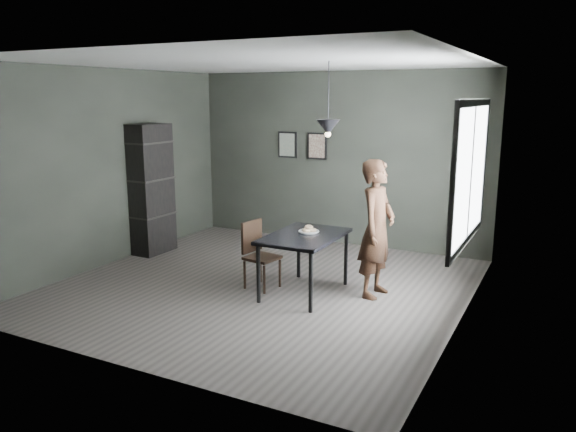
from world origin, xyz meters
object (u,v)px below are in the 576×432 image
at_px(woman, 377,229).
at_px(cafe_table, 304,241).
at_px(wood_chair, 257,250).
at_px(pendant_lamp, 328,127).
at_px(shelf_unit, 151,189).
at_px(white_plate, 309,232).

bearing_deg(woman, cafe_table, 117.65).
bearing_deg(wood_chair, cafe_table, 13.71).
relative_size(woman, pendant_lamp, 1.94).
xyz_separation_m(woman, pendant_lamp, (-0.56, -0.24, 1.21)).
relative_size(shelf_unit, pendant_lamp, 2.31).
xyz_separation_m(woman, shelf_unit, (-3.73, 0.29, 0.16)).
xyz_separation_m(wood_chair, pendant_lamp, (0.89, 0.15, 1.56)).
relative_size(white_plate, shelf_unit, 0.12).
bearing_deg(wood_chair, woman, 24.44).
xyz_separation_m(white_plate, pendant_lamp, (0.25, -0.03, 1.29)).
height_order(woman, wood_chair, woman).
relative_size(woman, shelf_unit, 0.84).
relative_size(cafe_table, wood_chair, 1.40).
height_order(woman, pendant_lamp, pendant_lamp).
height_order(cafe_table, white_plate, white_plate).
bearing_deg(pendant_lamp, shelf_unit, 170.47).
distance_m(wood_chair, pendant_lamp, 1.80).
xyz_separation_m(cafe_table, pendant_lamp, (0.25, 0.10, 1.38)).
xyz_separation_m(cafe_table, shelf_unit, (-2.92, 0.63, 0.33)).
height_order(shelf_unit, pendant_lamp, pendant_lamp).
height_order(cafe_table, shelf_unit, shelf_unit).
xyz_separation_m(cafe_table, white_plate, (-0.00, 0.13, 0.08)).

